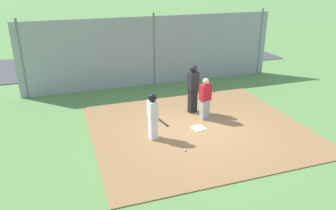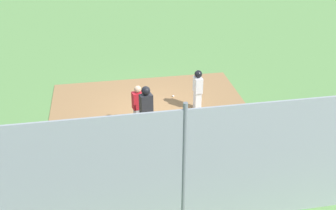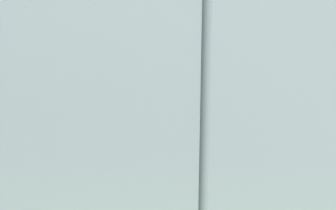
# 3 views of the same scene
# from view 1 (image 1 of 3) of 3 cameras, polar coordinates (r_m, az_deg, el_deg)

# --- Properties ---
(ground_plane) EXTENTS (140.00, 140.00, 0.00)m
(ground_plane) POSITION_cam_1_polar(r_m,az_deg,el_deg) (11.51, 5.23, -4.14)
(ground_plane) COLOR #5B8947
(dirt_infield) EXTENTS (7.20, 6.40, 0.03)m
(dirt_infield) POSITION_cam_1_polar(r_m,az_deg,el_deg) (11.50, 5.23, -4.08)
(dirt_infield) COLOR olive
(dirt_infield) RESTS_ON ground_plane
(home_plate) EXTENTS (0.49, 0.49, 0.02)m
(home_plate) POSITION_cam_1_polar(r_m,az_deg,el_deg) (11.49, 5.24, -3.96)
(home_plate) COLOR white
(home_plate) RESTS_ON dirt_infield
(catcher) EXTENTS (0.43, 0.33, 1.55)m
(catcher) POSITION_cam_1_polar(r_m,az_deg,el_deg) (11.95, 6.41, 1.16)
(catcher) COLOR #9E9EA3
(catcher) RESTS_ON dirt_infield
(umpire) EXTENTS (0.43, 0.34, 1.86)m
(umpire) POSITION_cam_1_polar(r_m,az_deg,el_deg) (12.43, 4.31, 3.04)
(umpire) COLOR black
(umpire) RESTS_ON dirt_infield
(runner) EXTENTS (0.29, 0.40, 1.54)m
(runner) POSITION_cam_1_polar(r_m,az_deg,el_deg) (10.44, -2.66, -1.50)
(runner) COLOR silver
(runner) RESTS_ON dirt_infield
(baseball_bat) EXTENTS (0.21, 0.74, 0.06)m
(baseball_bat) POSITION_cam_1_polar(r_m,az_deg,el_deg) (11.84, -0.94, -2.93)
(baseball_bat) COLOR black
(baseball_bat) RESTS_ON dirt_infield
(baseball) EXTENTS (0.07, 0.07, 0.07)m
(baseball) POSITION_cam_1_polar(r_m,az_deg,el_deg) (10.07, 2.93, -7.71)
(baseball) COLOR white
(baseball) RESTS_ON dirt_infield
(backstop_fence) EXTENTS (12.00, 0.10, 3.35)m
(backstop_fence) POSITION_cam_1_polar(r_m,az_deg,el_deg) (15.63, -2.40, 9.25)
(backstop_fence) COLOR #93999E
(backstop_fence) RESTS_ON ground_plane
(parking_lot) EXTENTS (18.00, 5.20, 0.04)m
(parking_lot) POSITION_cam_1_polar(r_m,az_deg,el_deg) (20.47, -6.17, 7.66)
(parking_lot) COLOR #424247
(parking_lot) RESTS_ON ground_plane
(parked_car_blue) EXTENTS (4.30, 2.09, 1.28)m
(parked_car_blue) POSITION_cam_1_polar(r_m,az_deg,el_deg) (22.42, 8.26, 10.38)
(parked_car_blue) COLOR #28428C
(parked_car_blue) RESTS_ON parking_lot
(parked_car_green) EXTENTS (4.25, 1.98, 1.28)m
(parked_car_green) POSITION_cam_1_polar(r_m,az_deg,el_deg) (21.41, 2.37, 10.04)
(parked_car_green) COLOR #235B38
(parked_car_green) RESTS_ON parking_lot
(parked_car_silver) EXTENTS (4.27, 2.01, 1.28)m
(parked_car_silver) POSITION_cam_1_polar(r_m,az_deg,el_deg) (20.05, -6.85, 9.07)
(parked_car_silver) COLOR #B2B2B7
(parked_car_silver) RESTS_ON parking_lot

